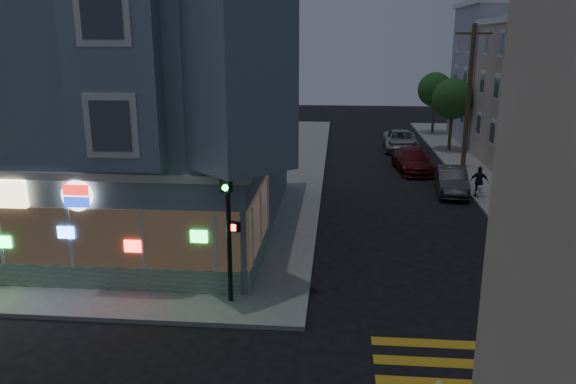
# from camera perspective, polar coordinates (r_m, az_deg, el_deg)

# --- Properties ---
(ground) EXTENTS (120.00, 120.00, 0.00)m
(ground) POSITION_cam_1_polar(r_m,az_deg,el_deg) (15.53, -10.39, -16.89)
(ground) COLOR black
(ground) RESTS_ON ground
(sidewalk_nw) EXTENTS (33.00, 42.00, 0.15)m
(sidewalk_nw) POSITION_cam_1_polar(r_m,az_deg,el_deg) (40.44, -20.37, 2.70)
(sidewalk_nw) COLOR gray
(sidewalk_nw) RESTS_ON ground
(corner_building) EXTENTS (14.60, 14.60, 11.40)m
(corner_building) POSITION_cam_1_polar(r_m,az_deg,el_deg) (25.69, -17.61, 9.23)
(corner_building) COLOR slate
(corner_building) RESTS_ON sidewalk_nw
(row_house_d) EXTENTS (12.00, 8.60, 10.50)m
(row_house_d) POSITION_cam_1_polar(r_m,az_deg,el_deg) (49.27, 24.13, 10.70)
(row_house_d) COLOR #9D98A7
(row_house_d) RESTS_ON sidewalk_ne
(utility_pole) EXTENTS (2.20, 0.30, 9.00)m
(utility_pole) POSITION_cam_1_polar(r_m,az_deg,el_deg) (37.68, 17.90, 9.35)
(utility_pole) COLOR #4C3826
(utility_pole) RESTS_ON sidewalk_ne
(street_tree_near) EXTENTS (3.00, 3.00, 5.30)m
(street_tree_near) POSITION_cam_1_polar(r_m,az_deg,el_deg) (43.65, 16.39, 9.04)
(street_tree_near) COLOR #4C3826
(street_tree_near) RESTS_ON sidewalk_ne
(street_tree_far) EXTENTS (3.00, 3.00, 5.30)m
(street_tree_far) POSITION_cam_1_polar(r_m,az_deg,el_deg) (51.49, 14.72, 10.02)
(street_tree_far) COLOR #4C3826
(street_tree_far) RESTS_ON sidewalk_ne
(pedestrian_a) EXTENTS (0.83, 0.66, 1.64)m
(pedestrian_a) POSITION_cam_1_polar(r_m,az_deg,el_deg) (28.57, 22.62, -0.61)
(pedestrian_a) COLOR black
(pedestrian_a) RESTS_ON sidewalk_ne
(pedestrian_b) EXTENTS (1.01, 0.57, 1.62)m
(pedestrian_b) POSITION_cam_1_polar(r_m,az_deg,el_deg) (31.19, 18.86, 1.00)
(pedestrian_b) COLOR #252129
(pedestrian_b) RESTS_ON sidewalk_ne
(parked_car_a) EXTENTS (1.65, 4.05, 1.38)m
(parked_car_a) POSITION_cam_1_polar(r_m,az_deg,el_deg) (21.91, 23.20, -6.09)
(parked_car_a) COLOR #A0A1A7
(parked_car_a) RESTS_ON ground
(parked_car_b) EXTENTS (1.90, 4.52, 1.45)m
(parked_car_b) POSITION_cam_1_polar(r_m,az_deg,el_deg) (31.98, 16.26, 1.12)
(parked_car_b) COLOR #383A3D
(parked_car_b) RESTS_ON ground
(parked_car_c) EXTENTS (2.51, 5.14, 1.44)m
(parked_car_c) POSITION_cam_1_polar(r_m,az_deg,el_deg) (36.75, 12.52, 3.14)
(parked_car_c) COLOR maroon
(parked_car_c) RESTS_ON ground
(parked_car_d) EXTENTS (2.63, 5.45, 1.50)m
(parked_car_d) POSITION_cam_1_polar(r_m,az_deg,el_deg) (43.75, 11.38, 5.15)
(parked_car_d) COLOR #A5A9AF
(parked_car_d) RESTS_ON ground
(traffic_signal) EXTENTS (0.58, 0.52, 4.63)m
(traffic_signal) POSITION_cam_1_polar(r_m,az_deg,el_deg) (17.07, -6.12, -1.59)
(traffic_signal) COLOR black
(traffic_signal) RESTS_ON sidewalk_nw
(fire_hydrant) EXTENTS (0.40, 0.23, 0.69)m
(fire_hydrant) POSITION_cam_1_polar(r_m,az_deg,el_deg) (31.02, 18.91, 0.07)
(fire_hydrant) COLOR silver
(fire_hydrant) RESTS_ON sidewalk_ne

